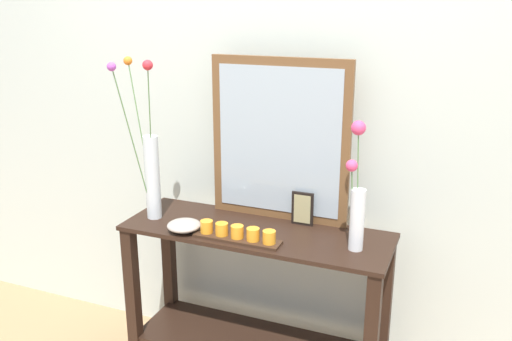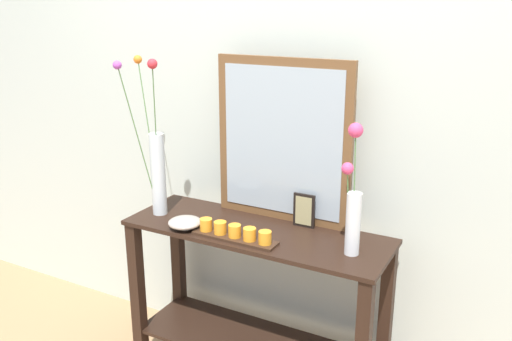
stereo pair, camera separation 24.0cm
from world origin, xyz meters
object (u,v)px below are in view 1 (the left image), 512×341
at_px(console_table, 256,292).
at_px(tall_vase_left, 150,166).
at_px(vase_right, 357,201).
at_px(mirror_leaning, 279,141).
at_px(picture_frame_small, 302,209).
at_px(decorative_bowl, 184,225).
at_px(candle_tray, 237,234).

bearing_deg(console_table, tall_vase_left, -174.62).
height_order(console_table, vase_right, vase_right).
distance_m(mirror_leaning, vase_right, 0.49).
height_order(mirror_leaning, picture_frame_small, mirror_leaning).
xyz_separation_m(console_table, decorative_bowl, (-0.29, -0.14, 0.35)).
xyz_separation_m(candle_tray, decorative_bowl, (-0.26, -0.00, 0.00)).
height_order(picture_frame_small, decorative_bowl, picture_frame_small).
bearing_deg(console_table, vase_right, -3.18).
relative_size(vase_right, decorative_bowl, 3.51).
distance_m(tall_vase_left, picture_frame_small, 0.73).
height_order(mirror_leaning, vase_right, mirror_leaning).
xyz_separation_m(console_table, candle_tray, (-0.03, -0.13, 0.35)).
bearing_deg(candle_tray, mirror_leaning, 76.29).
relative_size(picture_frame_small, decorative_bowl, 1.03).
xyz_separation_m(candle_tray, picture_frame_small, (0.21, 0.27, 0.05)).
relative_size(tall_vase_left, decorative_bowl, 4.90).
relative_size(tall_vase_left, picture_frame_small, 4.76).
distance_m(candle_tray, decorative_bowl, 0.26).
distance_m(console_table, tall_vase_left, 0.77).
distance_m(candle_tray, picture_frame_small, 0.35).
bearing_deg(tall_vase_left, vase_right, 1.36).
bearing_deg(vase_right, console_table, 176.82).
bearing_deg(console_table, decorative_bowl, -154.57).
relative_size(candle_tray, decorative_bowl, 2.55).
bearing_deg(mirror_leaning, candle_tray, -103.71).
relative_size(mirror_leaning, decorative_bowl, 4.95).
relative_size(vase_right, picture_frame_small, 3.40).
distance_m(vase_right, decorative_bowl, 0.78).
bearing_deg(mirror_leaning, decorative_bowl, -136.70).
distance_m(console_table, vase_right, 0.70).
bearing_deg(vase_right, tall_vase_left, -178.64).
bearing_deg(decorative_bowl, mirror_leaning, 43.30).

